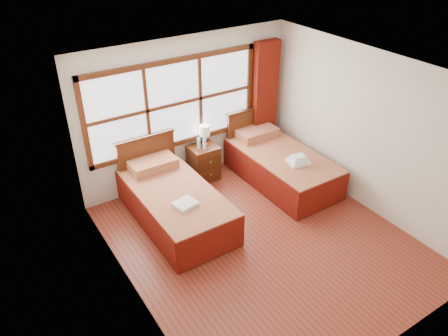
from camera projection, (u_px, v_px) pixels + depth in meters
floor at (262, 240)px, 6.63m from camera, size 4.50×4.50×0.00m
ceiling at (271, 75)px, 5.28m from camera, size 4.50×4.50×0.00m
wall_back at (187, 111)px, 7.57m from camera, size 4.00×0.00×4.00m
wall_left at (128, 216)px, 5.02m from camera, size 0.00×4.50×4.50m
wall_right at (367, 132)px, 6.88m from camera, size 0.00×4.50×4.50m
window at (174, 104)px, 7.32m from camera, size 3.16×0.06×1.56m
curtain at (265, 101)px, 8.28m from camera, size 0.50×0.16×2.30m
bed_left at (174, 202)px, 6.91m from camera, size 1.12×2.18×1.10m
bed_right at (280, 164)px, 7.92m from camera, size 1.11×2.16×1.08m
nightstand at (204, 163)px, 7.97m from camera, size 0.49×0.49×0.66m
towels_left at (185, 204)px, 6.40m from camera, size 0.36×0.33×0.05m
towels_right at (298, 160)px, 7.43m from camera, size 0.40×0.37×0.15m
lamp at (204, 131)px, 7.74m from camera, size 0.19×0.19×0.37m
bottle_near at (199, 143)px, 7.70m from camera, size 0.06×0.06×0.22m
bottle_far at (205, 144)px, 7.66m from camera, size 0.06×0.06×0.22m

